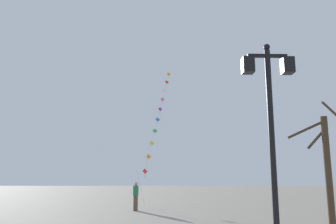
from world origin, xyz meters
name	(u,v)px	position (x,y,z in m)	size (l,w,h in m)	color
ground_plane	(150,212)	(0.00, 20.00, 0.00)	(160.00, 160.00, 0.00)	gray
twin_lantern_lamp_post	(270,108)	(3.15, 6.79, 3.58)	(1.27, 0.28, 5.20)	black
kite_train	(157,122)	(0.41, 27.13, 6.54)	(2.61, 10.81, 12.34)	brown
kite_flyer	(136,196)	(-0.85, 20.49, 0.90)	(0.31, 0.62, 1.71)	brown
bare_tree	(327,168)	(6.63, 11.34, 2.30)	(1.83, 1.27, 4.77)	#423323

